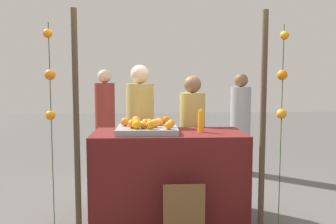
{
  "coord_description": "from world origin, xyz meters",
  "views": [
    {
      "loc": [
        -0.18,
        -3.77,
        1.52
      ],
      "look_at": [
        0.0,
        0.15,
        1.15
      ],
      "focal_mm": 38.25,
      "sensor_mm": 36.0,
      "label": 1
    }
  ],
  "objects_px": {
    "juice_bottle": "(201,121)",
    "vendor_right": "(192,143)",
    "orange_1": "(125,122)",
    "vendor_left": "(140,138)",
    "orange_0": "(136,122)",
    "chalkboard_sign": "(184,214)",
    "stall_counter": "(169,176)"
  },
  "relations": [
    {
      "from": "orange_1",
      "to": "chalkboard_sign",
      "type": "xyz_separation_m",
      "value": [
        0.58,
        -0.65,
        -0.78
      ]
    },
    {
      "from": "orange_1",
      "to": "vendor_left",
      "type": "relative_size",
      "value": 0.05
    },
    {
      "from": "juice_bottle",
      "to": "vendor_right",
      "type": "relative_size",
      "value": 0.16
    },
    {
      "from": "stall_counter",
      "to": "vendor_left",
      "type": "height_order",
      "value": "vendor_left"
    },
    {
      "from": "stall_counter",
      "to": "orange_0",
      "type": "xyz_separation_m",
      "value": [
        -0.35,
        0.02,
        0.58
      ]
    },
    {
      "from": "vendor_left",
      "to": "vendor_right",
      "type": "height_order",
      "value": "vendor_left"
    },
    {
      "from": "orange_0",
      "to": "chalkboard_sign",
      "type": "height_order",
      "value": "orange_0"
    },
    {
      "from": "orange_0",
      "to": "vendor_left",
      "type": "xyz_separation_m",
      "value": [
        0.03,
        0.56,
        -0.27
      ]
    },
    {
      "from": "orange_1",
      "to": "vendor_right",
      "type": "height_order",
      "value": "vendor_right"
    },
    {
      "from": "stall_counter",
      "to": "vendor_right",
      "type": "bearing_deg",
      "value": 60.65
    },
    {
      "from": "orange_0",
      "to": "orange_1",
      "type": "height_order",
      "value": "orange_1"
    },
    {
      "from": "chalkboard_sign",
      "to": "vendor_left",
      "type": "xyz_separation_m",
      "value": [
        -0.43,
        1.18,
        0.51
      ]
    },
    {
      "from": "vendor_left",
      "to": "chalkboard_sign",
      "type": "bearing_deg",
      "value": -69.88
    },
    {
      "from": "orange_0",
      "to": "chalkboard_sign",
      "type": "relative_size",
      "value": 0.15
    },
    {
      "from": "stall_counter",
      "to": "chalkboard_sign",
      "type": "distance_m",
      "value": 0.64
    },
    {
      "from": "stall_counter",
      "to": "chalkboard_sign",
      "type": "xyz_separation_m",
      "value": [
        0.11,
        -0.6,
        -0.2
      ]
    },
    {
      "from": "orange_1",
      "to": "chalkboard_sign",
      "type": "bearing_deg",
      "value": -48.35
    },
    {
      "from": "orange_0",
      "to": "vendor_left",
      "type": "height_order",
      "value": "vendor_left"
    },
    {
      "from": "orange_0",
      "to": "juice_bottle",
      "type": "height_order",
      "value": "juice_bottle"
    },
    {
      "from": "orange_1",
      "to": "chalkboard_sign",
      "type": "relative_size",
      "value": 0.16
    },
    {
      "from": "chalkboard_sign",
      "to": "orange_0",
      "type": "bearing_deg",
      "value": 126.52
    },
    {
      "from": "orange_0",
      "to": "vendor_right",
      "type": "relative_size",
      "value": 0.05
    },
    {
      "from": "stall_counter",
      "to": "vendor_left",
      "type": "xyz_separation_m",
      "value": [
        -0.32,
        0.58,
        0.31
      ]
    },
    {
      "from": "orange_1",
      "to": "juice_bottle",
      "type": "relative_size",
      "value": 0.36
    },
    {
      "from": "juice_bottle",
      "to": "vendor_right",
      "type": "bearing_deg",
      "value": 92.01
    },
    {
      "from": "orange_0",
      "to": "vendor_right",
      "type": "height_order",
      "value": "vendor_right"
    },
    {
      "from": "orange_1",
      "to": "vendor_right",
      "type": "distance_m",
      "value": 1.0
    },
    {
      "from": "vendor_right",
      "to": "orange_0",
      "type": "bearing_deg",
      "value": -140.88
    },
    {
      "from": "juice_bottle",
      "to": "chalkboard_sign",
      "type": "distance_m",
      "value": 1.0
    },
    {
      "from": "juice_bottle",
      "to": "orange_0",
      "type": "bearing_deg",
      "value": 175.9
    },
    {
      "from": "vendor_right",
      "to": "vendor_left",
      "type": "bearing_deg",
      "value": 178.68
    },
    {
      "from": "chalkboard_sign",
      "to": "vendor_right",
      "type": "distance_m",
      "value": 1.27
    }
  ]
}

